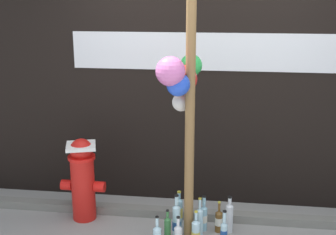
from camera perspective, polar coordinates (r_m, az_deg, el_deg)
building_wall at (r=4.41m, az=5.02°, el=11.77°), size 10.00×0.21×3.65m
curb_strip at (r=4.42m, az=4.15°, el=-12.44°), size 8.00×0.12×0.08m
memorial_post at (r=3.60m, az=2.13°, el=7.25°), size 0.58×0.50×2.73m
fire_hydrant at (r=4.33m, az=-10.99°, el=-7.63°), size 0.43×0.34×0.82m
bottle_0 at (r=4.04m, az=1.10°, el=-13.27°), size 0.07×0.07×0.42m
bottle_1 at (r=3.99m, az=-0.06°, el=-14.24°), size 0.06×0.06×0.32m
bottle_2 at (r=4.00m, az=3.61°, el=-14.54°), size 0.08×0.08×0.31m
bottle_3 at (r=4.20m, az=1.44°, el=-12.16°), size 0.07×0.07×0.37m
bottle_4 at (r=4.19m, az=4.65°, el=-12.70°), size 0.07×0.07×0.35m
bottle_5 at (r=4.07m, az=4.09°, el=-13.27°), size 0.06×0.06×0.38m
bottle_7 at (r=4.00m, az=7.25°, el=-14.47°), size 0.06×0.06×0.32m
bottle_8 at (r=4.17m, az=7.92°, el=-12.61°), size 0.07×0.07×0.36m
bottle_10 at (r=4.19m, az=6.59°, el=-13.11°), size 0.07×0.07×0.30m
litter_0 at (r=4.89m, az=-15.97°, el=-10.65°), size 0.05×0.07×0.01m
litter_2 at (r=4.57m, az=-2.54°, el=-11.94°), size 0.19×0.17×0.01m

